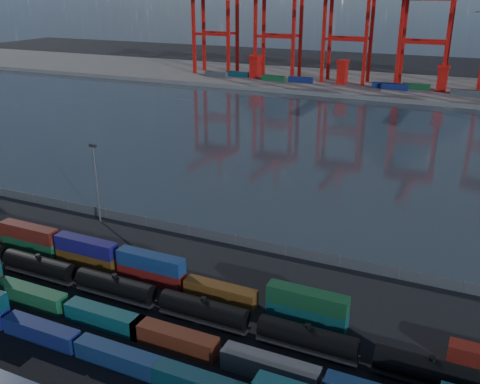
% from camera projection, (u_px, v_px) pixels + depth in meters
% --- Properties ---
extents(ground, '(700.00, 700.00, 0.00)m').
position_uv_depth(ground, '(153.00, 325.00, 76.74)').
color(ground, black).
rests_on(ground, ground).
extents(harbor_water, '(700.00, 700.00, 0.00)m').
position_uv_depth(harbor_water, '(341.00, 143.00, 165.68)').
color(harbor_water, '#2A353D').
rests_on(harbor_water, ground).
extents(far_quay, '(700.00, 70.00, 2.00)m').
position_uv_depth(far_quay, '(398.00, 86.00, 254.25)').
color(far_quay, '#514F4C').
rests_on(far_quay, ground).
extents(container_row_south, '(139.82, 2.42, 5.15)m').
position_uv_depth(container_row_south, '(98.00, 346.00, 68.93)').
color(container_row_south, '#3F4244').
rests_on(container_row_south, ground).
extents(container_row_mid, '(129.56, 2.56, 5.45)m').
position_uv_depth(container_row_mid, '(143.00, 327.00, 73.27)').
color(container_row_mid, navy).
rests_on(container_row_mid, ground).
extents(container_row_north, '(141.78, 2.41, 5.15)m').
position_uv_depth(container_row_north, '(132.00, 266.00, 88.68)').
color(container_row_north, navy).
rests_on(container_row_north, ground).
extents(tanker_string, '(106.87, 2.98, 4.26)m').
position_uv_depth(tanker_string, '(115.00, 287.00, 82.49)').
color(tanker_string, black).
rests_on(tanker_string, ground).
extents(waterfront_fence, '(160.12, 0.12, 2.20)m').
position_uv_depth(waterfront_fence, '(236.00, 240.00, 100.10)').
color(waterfront_fence, '#595B5E').
rests_on(waterfront_fence, ground).
extents(yard_light_mast, '(1.60, 0.40, 16.60)m').
position_uv_depth(yard_light_mast, '(96.00, 179.00, 107.17)').
color(yard_light_mast, slate).
rests_on(yard_light_mast, ground).
extents(gantry_cranes, '(197.69, 43.56, 58.99)m').
position_uv_depth(gantry_cranes, '(387.00, 9.00, 238.99)').
color(gantry_cranes, red).
rests_on(gantry_cranes, ground).
extents(quay_containers, '(172.58, 10.99, 2.60)m').
position_uv_depth(quay_containers, '(369.00, 85.00, 245.42)').
color(quay_containers, navy).
rests_on(quay_containers, far_quay).
extents(straddle_carriers, '(140.00, 7.00, 11.10)m').
position_uv_depth(straddle_carriers, '(391.00, 74.00, 244.31)').
color(straddle_carriers, red).
rests_on(straddle_carriers, far_quay).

